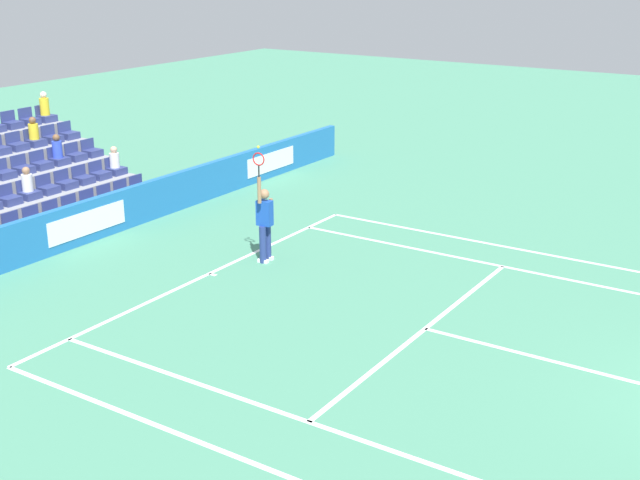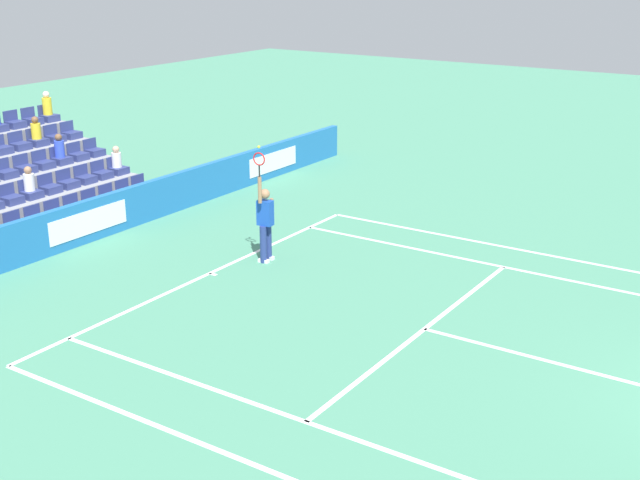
% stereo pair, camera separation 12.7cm
% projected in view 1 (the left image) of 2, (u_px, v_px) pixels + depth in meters
% --- Properties ---
extents(line_baseline, '(10.97, 0.10, 0.01)m').
position_uv_depth(line_baseline, '(209.00, 274.00, 19.18)').
color(line_baseline, white).
rests_on(line_baseline, ground).
extents(line_service, '(8.23, 0.10, 0.01)m').
position_uv_depth(line_service, '(425.00, 329.00, 16.35)').
color(line_service, white).
rests_on(line_service, ground).
extents(line_centre_service, '(0.10, 6.40, 0.01)m').
position_uv_depth(line_centre_service, '(589.00, 370.00, 14.71)').
color(line_centre_service, white).
rests_on(line_centre_service, ground).
extents(line_singles_sideline_left, '(0.10, 11.89, 0.01)m').
position_uv_depth(line_singles_sideline_left, '(333.00, 430.00, 12.85)').
color(line_singles_sideline_left, white).
rests_on(line_singles_sideline_left, ground).
extents(line_singles_sideline_right, '(0.10, 11.89, 0.01)m').
position_uv_depth(line_singles_sideline_right, '(522.00, 270.00, 19.39)').
color(line_singles_sideline_right, white).
rests_on(line_singles_sideline_right, ground).
extents(line_doubles_sideline_left, '(0.10, 11.89, 0.01)m').
position_uv_depth(line_doubles_sideline_left, '(282.00, 474.00, 11.76)').
color(line_doubles_sideline_left, white).
rests_on(line_doubles_sideline_left, ground).
extents(line_doubles_sideline_right, '(0.10, 11.89, 0.01)m').
position_uv_depth(line_doubles_sideline_right, '(541.00, 253.00, 20.48)').
color(line_doubles_sideline_right, white).
rests_on(line_doubles_sideline_right, ground).
extents(line_centre_mark, '(0.10, 0.20, 0.01)m').
position_uv_depth(line_centre_mark, '(213.00, 274.00, 19.13)').
color(line_centre_mark, white).
rests_on(line_centre_mark, ground).
extents(sponsor_barrier, '(23.52, 0.22, 1.09)m').
position_uv_depth(sponsor_barrier, '(85.00, 222.00, 21.10)').
color(sponsor_barrier, '#1E66AD').
rests_on(sponsor_barrier, ground).
extents(tennis_player, '(0.53, 0.38, 2.85)m').
position_uv_depth(tennis_player, '(265.00, 222.00, 19.66)').
color(tennis_player, navy).
rests_on(tennis_player, ground).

